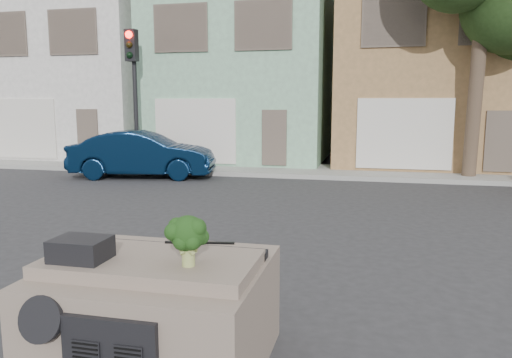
% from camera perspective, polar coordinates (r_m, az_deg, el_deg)
% --- Properties ---
extents(ground_plane, '(120.00, 120.00, 0.00)m').
position_cam_1_polar(ground_plane, '(7.86, -1.76, -9.93)').
color(ground_plane, '#303033').
rests_on(ground_plane, ground).
extents(sidewalk, '(40.00, 3.00, 0.15)m').
position_cam_1_polar(sidewalk, '(17.96, 6.93, 0.90)').
color(sidewalk, gray).
rests_on(sidewalk, ground).
extents(townhouse_white, '(7.20, 8.20, 7.55)m').
position_cam_1_polar(townhouse_white, '(25.28, -17.91, 11.22)').
color(townhouse_white, silver).
rests_on(townhouse_white, ground).
extents(townhouse_mint, '(7.20, 8.20, 7.55)m').
position_cam_1_polar(townhouse_mint, '(22.39, -0.85, 12.00)').
color(townhouse_mint, '#83B392').
rests_on(townhouse_mint, ground).
extents(townhouse_tan, '(7.20, 8.20, 7.55)m').
position_cam_1_polar(townhouse_tan, '(21.82, 19.04, 11.61)').
color(townhouse_tan, '#977146').
rests_on(townhouse_tan, ground).
extents(navy_sedan, '(4.97, 2.50, 1.56)m').
position_cam_1_polar(navy_sedan, '(17.29, -12.73, 0.19)').
color(navy_sedan, '#071831').
rests_on(navy_sedan, ground).
extents(traffic_signal, '(0.40, 0.40, 5.10)m').
position_cam_1_polar(traffic_signal, '(18.70, -13.74, 8.63)').
color(traffic_signal, black).
rests_on(traffic_signal, ground).
extents(tree_near, '(4.40, 4.00, 8.50)m').
position_cam_1_polar(tree_near, '(17.35, 24.07, 13.77)').
color(tree_near, '#203715').
rests_on(tree_near, ground).
extents(car_dashboard, '(2.00, 1.80, 1.12)m').
position_cam_1_polar(car_dashboard, '(5.01, -10.97, -14.42)').
color(car_dashboard, '#7C6C5F').
rests_on(car_dashboard, ground).
extents(instrument_hump, '(0.48, 0.38, 0.20)m').
position_cam_1_polar(instrument_hump, '(4.77, -19.38, -7.56)').
color(instrument_hump, black).
rests_on(instrument_hump, car_dashboard).
extents(wiper_arm, '(0.69, 0.15, 0.02)m').
position_cam_1_polar(wiper_arm, '(5.05, -6.46, -7.24)').
color(wiper_arm, black).
rests_on(wiper_arm, car_dashboard).
extents(broccoli, '(0.43, 0.43, 0.45)m').
position_cam_1_polar(broccoli, '(4.35, -7.78, -6.96)').
color(broccoli, black).
rests_on(broccoli, car_dashboard).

